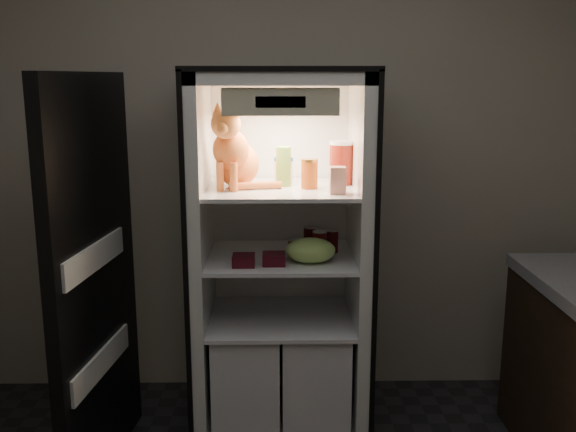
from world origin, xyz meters
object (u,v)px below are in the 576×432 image
(soda_can_b, at_px, (332,241))
(cream_carton, at_px, (338,180))
(parmesan_shaker, at_px, (284,166))
(grape_bag, at_px, (311,250))
(tabby_cat, at_px, (234,155))
(refrigerator, at_px, (281,279))
(pepper_jar, at_px, (342,163))
(soda_can_a, at_px, (310,238))
(berry_box_left, at_px, (244,260))
(berry_box_right, at_px, (274,259))
(salsa_jar, at_px, (309,174))
(condiment_jar, at_px, (294,246))
(soda_can_c, at_px, (320,244))
(mayo_tub, at_px, (284,170))

(soda_can_b, bearing_deg, cream_carton, -89.62)
(parmesan_shaker, distance_m, grape_bag, 0.44)
(tabby_cat, xyz_separation_m, parmesan_shaker, (0.24, 0.04, -0.06))
(refrigerator, bearing_deg, soda_can_b, -1.89)
(pepper_jar, bearing_deg, parmesan_shaker, -169.55)
(soda_can_b, bearing_deg, soda_can_a, 156.99)
(pepper_jar, height_order, grape_bag, pepper_jar)
(soda_can_b, xyz_separation_m, berry_box_left, (-0.44, -0.23, -0.03))
(tabby_cat, distance_m, soda_can_a, 0.60)
(pepper_jar, bearing_deg, berry_box_left, -150.45)
(refrigerator, xyz_separation_m, parmesan_shaker, (0.02, -0.02, 0.60))
(cream_carton, xyz_separation_m, berry_box_right, (-0.30, 0.02, -0.39))
(pepper_jar, height_order, soda_can_a, pepper_jar)
(soda_can_a, relative_size, berry_box_right, 1.13)
(pepper_jar, xyz_separation_m, soda_can_b, (-0.05, -0.04, -0.40))
(salsa_jar, distance_m, soda_can_a, 0.38)
(condiment_jar, bearing_deg, cream_carton, -43.49)
(soda_can_b, relative_size, grape_bag, 0.48)
(parmesan_shaker, xyz_separation_m, soda_can_c, (0.18, -0.09, -0.38))
(berry_box_left, bearing_deg, berry_box_right, 7.87)
(parmesan_shaker, bearing_deg, berry_box_right, -103.44)
(pepper_jar, xyz_separation_m, soda_can_c, (-0.12, -0.14, -0.39))
(refrigerator, relative_size, mayo_tub, 13.76)
(condiment_jar, distance_m, berry_box_right, 0.20)
(parmesan_shaker, distance_m, soda_can_c, 0.43)
(tabby_cat, bearing_deg, parmesan_shaker, 22.41)
(parmesan_shaker, height_order, mayo_tub, parmesan_shaker)
(mayo_tub, height_order, berry_box_left, mayo_tub)
(soda_can_a, bearing_deg, salsa_jar, -95.30)
(soda_can_c, bearing_deg, condiment_jar, 157.03)
(mayo_tub, distance_m, condiment_jar, 0.39)
(refrigerator, bearing_deg, berry_box_left, -126.26)
(refrigerator, xyz_separation_m, soda_can_b, (0.27, -0.01, 0.21))
(mayo_tub, distance_m, cream_carton, 0.38)
(mayo_tub, xyz_separation_m, condiment_jar, (0.05, -0.10, -0.38))
(tabby_cat, height_order, salsa_jar, tabby_cat)
(soda_can_c, relative_size, berry_box_right, 1.24)
(condiment_jar, bearing_deg, mayo_tub, 116.93)
(berry_box_left, bearing_deg, refrigerator, 53.74)
(berry_box_left, bearing_deg, grape_bag, 8.80)
(cream_carton, xyz_separation_m, soda_can_b, (-0.00, 0.23, -0.35))
(soda_can_c, distance_m, berry_box_left, 0.40)
(salsa_jar, bearing_deg, mayo_tub, 130.90)
(refrigerator, bearing_deg, berry_box_right, -98.45)
(pepper_jar, distance_m, berry_box_right, 0.61)
(soda_can_b, height_order, condiment_jar, soda_can_b)
(salsa_jar, distance_m, berry_box_left, 0.53)
(soda_can_a, distance_m, condiment_jar, 0.12)
(soda_can_b, height_order, grape_bag, grape_bag)
(grape_bag, bearing_deg, refrigerator, 126.93)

